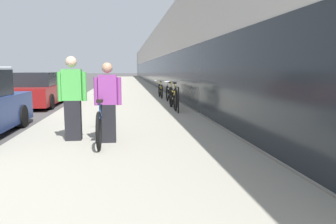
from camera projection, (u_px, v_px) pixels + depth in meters
The scene contains 10 objects.
sidewalk_slab at pixel (126, 88), 25.44m from camera, with size 4.62×70.00×0.13m.
storefront_facade at pixel (197, 61), 33.93m from camera, with size 10.01×70.00×4.69m.
tandem_bicycle at pixel (103, 121), 6.68m from camera, with size 0.52×2.69×0.87m.
person_rider at pixel (108, 103), 6.30m from camera, with size 0.52×0.20×1.54m.
person_bystander at pixel (72, 98), 6.48m from camera, with size 0.57×0.22×1.66m.
bike_rack_hoop at pixel (177, 97), 10.74m from camera, with size 0.05×0.60×0.84m.
cruiser_bike_nearest at pixel (173, 98), 11.62m from camera, with size 0.52×1.82×0.97m.
cruiser_bike_middle at pixel (169, 94), 13.79m from camera, with size 0.52×1.74×0.89m.
cruiser_bike_farthest at pixel (161, 90), 16.04m from camera, with size 0.52×1.70×0.84m.
vintage_roadster_curbside at pixel (37, 91), 13.63m from camera, with size 1.82×4.53×1.40m.
Camera 1 is at (6.15, -4.68, 1.55)m, focal length 35.00 mm.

